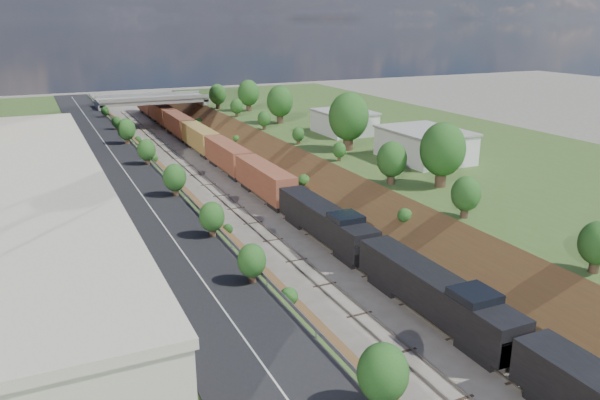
{
  "coord_description": "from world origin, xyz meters",
  "views": [
    {
      "loc": [
        -25.71,
        -12.91,
        23.78
      ],
      "look_at": [
        -1.56,
        39.1,
        6.0
      ],
      "focal_mm": 35.0,
      "sensor_mm": 36.0,
      "label": 1
    }
  ],
  "objects": [
    {
      "name": "rail_left_track",
      "position": [
        -2.6,
        60.0,
        0.09
      ],
      "size": [
        1.58,
        180.0,
        0.18
      ],
      "primitive_type": "cube",
      "color": "gray",
      "rests_on": "ground"
    },
    {
      "name": "guardrail",
      "position": [
        -11.4,
        59.8,
        5.55
      ],
      "size": [
        0.1,
        171.0,
        0.7
      ],
      "color": "#99999E",
      "rests_on": "platform_left"
    },
    {
      "name": "rail_right_track",
      "position": [
        2.6,
        60.0,
        0.09
      ],
      "size": [
        1.58,
        180.0,
        0.18
      ],
      "primitive_type": "cube",
      "color": "gray",
      "rests_on": "ground"
    },
    {
      "name": "embankment_right",
      "position": [
        11.0,
        60.0,
        0.0
      ],
      "size": [
        10.0,
        180.0,
        10.0
      ],
      "primitive_type": "cube",
      "rotation": [
        0.0,
        0.79,
        0.0
      ],
      "color": "brown",
      "rests_on": "ground"
    },
    {
      "name": "freight_train",
      "position": [
        2.6,
        74.64,
        2.64
      ],
      "size": [
        3.09,
        157.37,
        4.61
      ],
      "color": "black",
      "rests_on": "ground"
    },
    {
      "name": "platform_right",
      "position": [
        33.0,
        60.0,
        2.5
      ],
      "size": [
        44.0,
        180.0,
        5.0
      ],
      "primitive_type": "cube",
      "color": "#3D5824",
      "rests_on": "ground"
    },
    {
      "name": "road",
      "position": [
        -15.5,
        60.0,
        5.05
      ],
      "size": [
        8.0,
        180.0,
        0.1
      ],
      "primitive_type": "cube",
      "color": "black",
      "rests_on": "platform_left"
    },
    {
      "name": "embankment_left",
      "position": [
        -11.0,
        60.0,
        0.0
      ],
      "size": [
        10.0,
        180.0,
        10.0
      ],
      "primitive_type": "cube",
      "rotation": [
        0.0,
        0.79,
        0.0
      ],
      "color": "brown",
      "rests_on": "ground"
    },
    {
      "name": "overpass",
      "position": [
        0.0,
        122.0,
        4.92
      ],
      "size": [
        24.5,
        8.3,
        7.4
      ],
      "color": "gray",
      "rests_on": "ground"
    },
    {
      "name": "tree_right_large",
      "position": [
        17.0,
        40.0,
        9.38
      ],
      "size": [
        5.25,
        5.25,
        7.61
      ],
      "color": "#473323",
      "rests_on": "platform_right"
    },
    {
      "name": "commercial_building",
      "position": [
        -28.0,
        38.0,
        8.51
      ],
      "size": [
        14.3,
        62.3,
        7.0
      ],
      "color": "brown",
      "rests_on": "platform_left"
    },
    {
      "name": "tree_left_crest",
      "position": [
        -11.8,
        20.0,
        7.04
      ],
      "size": [
        2.45,
        2.45,
        3.55
      ],
      "color": "#473323",
      "rests_on": "platform_left"
    },
    {
      "name": "white_building_far",
      "position": [
        23.0,
        74.0,
        6.8
      ],
      "size": [
        8.0,
        10.0,
        3.6
      ],
      "primitive_type": "cube",
      "color": "silver",
      "rests_on": "platform_right"
    },
    {
      "name": "white_building_near",
      "position": [
        23.5,
        52.0,
        7.0
      ],
      "size": [
        9.0,
        12.0,
        4.0
      ],
      "primitive_type": "cube",
      "color": "silver",
      "rests_on": "platform_right"
    }
  ]
}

